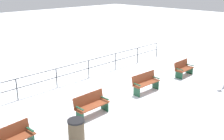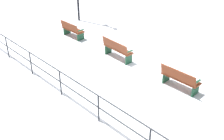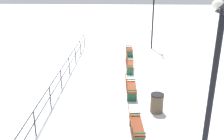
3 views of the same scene
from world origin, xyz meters
The scene contains 5 objects.
ground_plane centered at (0.00, 0.00, 0.00)m, with size 80.00×80.00×0.00m, color white.
bench_second centered at (-0.07, -1.71, 0.46)m, with size 0.56×1.53×0.90m.
bench_third centered at (-0.04, 1.72, 0.50)m, with size 0.56×1.62×0.93m.
bench_fourth centered at (-0.01, 5.14, 0.44)m, with size 0.57×1.38×0.87m.
waterfront_railing centered at (-3.57, 0.00, 0.70)m, with size 0.05×14.85×1.03m.
Camera 2 is at (-8.36, -6.75, 6.14)m, focal length 46.53 mm.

